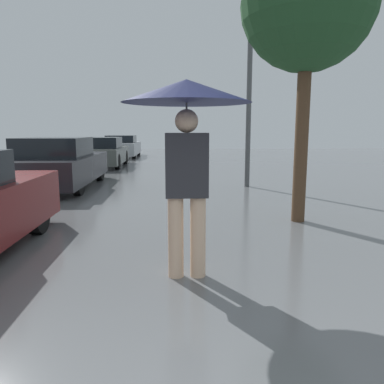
% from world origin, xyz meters
% --- Properties ---
extents(pedestrian, '(1.29, 1.29, 2.03)m').
position_xyz_m(pedestrian, '(-0.20, 3.08, 1.67)').
color(pedestrian, beige).
rests_on(pedestrian, ground_plane).
extents(parked_car_second, '(1.90, 4.32, 1.34)m').
position_xyz_m(parked_car_second, '(-3.44, 9.47, 0.63)').
color(parked_car_second, black).
rests_on(parked_car_second, ground_plane).
extents(parked_car_third, '(1.64, 3.96, 1.23)m').
position_xyz_m(parked_car_third, '(-3.25, 15.33, 0.58)').
color(parked_car_third, '#4C514C').
rests_on(parked_car_third, ground_plane).
extents(parked_car_farthest, '(1.80, 4.33, 1.23)m').
position_xyz_m(parked_car_farthest, '(-3.25, 21.10, 0.58)').
color(parked_car_farthest, '#9EA3A8').
rests_on(parked_car_farthest, ground_plane).
extents(tree, '(2.11, 2.11, 4.55)m').
position_xyz_m(tree, '(1.79, 5.43, 3.47)').
color(tree, brown).
rests_on(tree, ground_plane).
extents(street_lamp, '(0.24, 0.24, 4.17)m').
position_xyz_m(street_lamp, '(1.70, 9.39, 2.33)').
color(street_lamp, '#515456').
rests_on(street_lamp, ground_plane).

